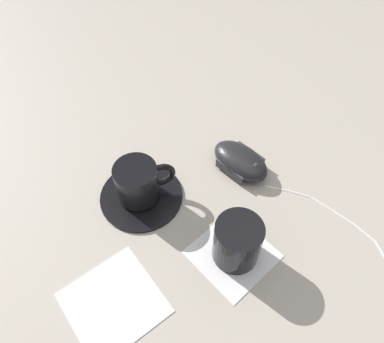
{
  "coord_description": "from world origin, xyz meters",
  "views": [
    {
      "loc": [
        0.33,
        -0.11,
        0.55
      ],
      "look_at": [
        -0.04,
        0.03,
        0.03
      ],
      "focal_mm": 35.0,
      "sensor_mm": 36.0,
      "label": 1
    }
  ],
  "objects_px": {
    "coffee_cup": "(139,182)",
    "computer_mouse": "(241,161)",
    "saucer": "(141,195)",
    "drinking_glass": "(237,242)"
  },
  "relations": [
    {
      "from": "saucer",
      "to": "computer_mouse",
      "type": "distance_m",
      "value": 0.19
    },
    {
      "from": "coffee_cup",
      "to": "computer_mouse",
      "type": "height_order",
      "value": "coffee_cup"
    },
    {
      "from": "saucer",
      "to": "drinking_glass",
      "type": "height_order",
      "value": "drinking_glass"
    },
    {
      "from": "computer_mouse",
      "to": "drinking_glass",
      "type": "height_order",
      "value": "drinking_glass"
    },
    {
      "from": "coffee_cup",
      "to": "computer_mouse",
      "type": "bearing_deg",
      "value": 89.34
    },
    {
      "from": "saucer",
      "to": "computer_mouse",
      "type": "relative_size",
      "value": 1.1
    },
    {
      "from": "computer_mouse",
      "to": "drinking_glass",
      "type": "bearing_deg",
      "value": -27.72
    },
    {
      "from": "coffee_cup",
      "to": "drinking_glass",
      "type": "height_order",
      "value": "drinking_glass"
    },
    {
      "from": "coffee_cup",
      "to": "computer_mouse",
      "type": "xyz_separation_m",
      "value": [
        0.0,
        0.19,
        -0.03
      ]
    },
    {
      "from": "drinking_glass",
      "to": "saucer",
      "type": "bearing_deg",
      "value": -145.52
    }
  ]
}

